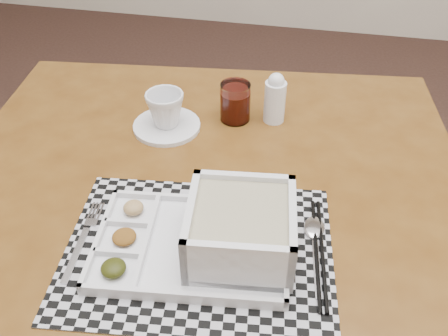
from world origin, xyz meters
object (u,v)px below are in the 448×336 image
at_px(dining_table, 203,229).
at_px(cup, 165,109).
at_px(serving_tray, 226,235).
at_px(juice_glass, 235,104).
at_px(creamer_bottle, 275,98).

distance_m(dining_table, cup, 0.28).
bearing_deg(serving_tray, juice_glass, 98.61).
bearing_deg(serving_tray, creamer_bottle, 86.26).
xyz_separation_m(serving_tray, juice_glass, (-0.06, 0.40, -0.00)).
relative_size(serving_tray, juice_glass, 3.88).
height_order(serving_tray, creamer_bottle, creamer_bottle).
xyz_separation_m(dining_table, serving_tray, (0.07, -0.12, 0.12)).
distance_m(serving_tray, juice_glass, 0.40).
height_order(dining_table, creamer_bottle, creamer_bottle).
distance_m(serving_tray, cup, 0.39).
bearing_deg(juice_glass, serving_tray, -81.39).
xyz_separation_m(dining_table, cup, (-0.13, 0.21, 0.13)).
bearing_deg(dining_table, creamer_bottle, 71.91).
bearing_deg(cup, serving_tray, -57.57).
xyz_separation_m(dining_table, juice_glass, (0.01, 0.28, 0.12)).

